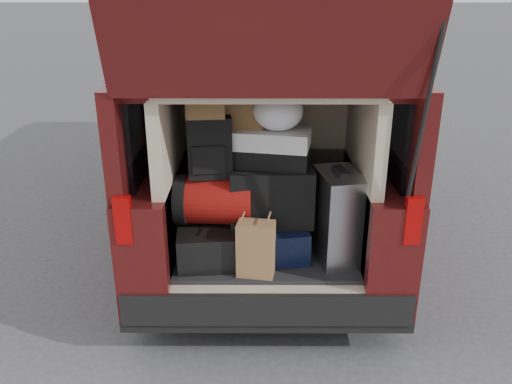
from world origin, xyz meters
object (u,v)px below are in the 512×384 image
red_duffel (214,200)px  backpack (209,147)px  black_hardshell (210,238)px  twotone_duffel (268,147)px  navy_hardshell (271,237)px  kraft_bag (256,249)px  black_soft_case (272,194)px  silver_roller (338,217)px

red_duffel → backpack: backpack is taller
black_hardshell → twotone_duffel: bearing=7.0°
navy_hardshell → kraft_bag: bearing=-119.5°
black_soft_case → backpack: backpack is taller
black_hardshell → twotone_duffel: twotone_duffel is taller
kraft_bag → red_duffel: (-0.28, 0.28, 0.23)m
red_duffel → black_hardshell: bearing=-171.8°
silver_roller → black_soft_case: size_ratio=1.12×
black_hardshell → silver_roller: size_ratio=0.97×
backpack → red_duffel: bearing=-38.8°
navy_hardshell → silver_roller: (0.44, -0.09, 0.20)m
red_duffel → black_soft_case: 0.39m
black_hardshell → twotone_duffel: 0.75m
backpack → twotone_duffel: bearing=3.4°
black_hardshell → red_duffel: (0.04, 0.00, 0.29)m
black_soft_case → silver_roller: bearing=-14.0°
kraft_bag → red_duffel: bearing=144.3°
navy_hardshell → kraft_bag: size_ratio=1.44×
black_hardshell → kraft_bag: (0.32, -0.28, 0.06)m
navy_hardshell → twotone_duffel: twotone_duffel is taller
silver_roller → red_duffel: size_ratio=1.22×
black_hardshell → twotone_duffel: size_ratio=1.11×
kraft_bag → twotone_duffel: 0.68m
silver_roller → navy_hardshell: bearing=158.3°
backpack → twotone_duffel: 0.39m
silver_roller → kraft_bag: silver_roller is taller
silver_roller → black_soft_case: black_soft_case is taller
black_hardshell → kraft_bag: kraft_bag is taller
black_hardshell → navy_hardshell: 0.42m
backpack → black_hardshell: bearing=-136.4°
kraft_bag → black_soft_case: 0.42m
black_hardshell → silver_roller: 0.89m
navy_hardshell → red_duffel: red_duffel is taller
red_duffel → backpack: bearing=152.4°
black_soft_case → backpack: 0.54m
silver_roller → twotone_duffel: (-0.47, 0.15, 0.44)m
silver_roller → twotone_duffel: twotone_duffel is taller
navy_hardshell → black_soft_case: 0.32m
red_duffel → twotone_duffel: bearing=17.4°
silver_roller → twotone_duffel: 0.66m
navy_hardshell → silver_roller: size_ratio=0.85×
kraft_bag → black_soft_case: size_ratio=0.66×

